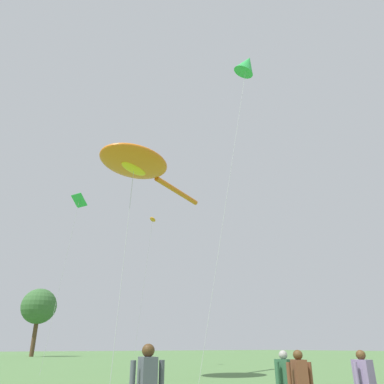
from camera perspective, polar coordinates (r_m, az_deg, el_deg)
The scene contains 8 objects.
big_show_kite at distance 23.82m, azimuth -8.63°, elevation 4.32°, with size 10.15×6.19×12.88m.
person_photographer at distance 9.11m, azimuth 16.41°, elevation -26.45°, with size 0.50×0.46×1.55m.
person_brown_coat at distance 9.70m, azimuth 25.16°, elevation -25.09°, with size 0.56×0.42×1.55m.
person_dark_jacket at distance 9.90m, azimuth 14.20°, elevation -26.35°, with size 0.55×0.39×1.53m.
small_kite_delta_white at distance 37.15m, azimuth -6.12°, elevation -4.46°, with size 1.03×2.68×13.59m.
small_kite_stunt_black at distance 22.71m, azimuth 8.41°, elevation 18.79°, with size 4.14×1.87×17.32m.
small_kite_triangle_green at distance 30.07m, azimuth -17.15°, elevation -1.84°, with size 1.89×1.43×12.61m.
tree_oak_left at distance 75.78m, azimuth -22.56°, elevation -16.00°, with size 6.21×6.21×11.55m.
Camera 1 is at (-6.82, -4.03, 1.61)m, focal length 34.56 mm.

